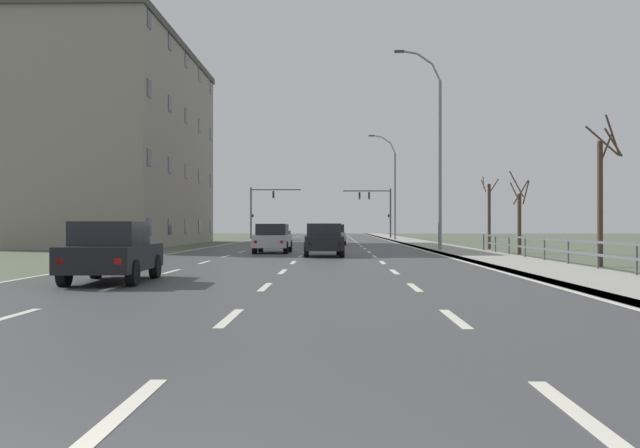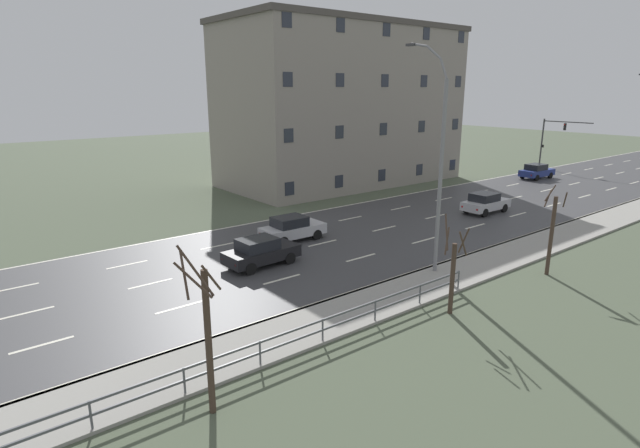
# 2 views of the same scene
# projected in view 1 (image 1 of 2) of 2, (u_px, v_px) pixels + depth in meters

# --- Properties ---
(ground_plane) EXTENTS (160.00, 160.00, 0.12)m
(ground_plane) POSITION_uv_depth(u_px,v_px,m) (313.00, 246.00, 51.28)
(ground_plane) COLOR #4C5642
(road_asphalt_strip) EXTENTS (14.00, 120.00, 0.03)m
(road_asphalt_strip) POSITION_uv_depth(u_px,v_px,m) (317.00, 242.00, 63.27)
(road_asphalt_strip) COLOR #3D3D3F
(road_asphalt_strip) RESTS_ON ground
(sidewalk_right) EXTENTS (3.00, 120.00, 0.12)m
(sidewalk_right) POSITION_uv_depth(u_px,v_px,m) (409.00, 241.00, 63.09)
(sidewalk_right) COLOR gray
(sidewalk_right) RESTS_ON ground
(guardrail) EXTENTS (0.07, 27.47, 1.00)m
(guardrail) POSITION_uv_depth(u_px,v_px,m) (568.00, 247.00, 24.15)
(guardrail) COLOR #515459
(guardrail) RESTS_ON ground
(street_lamp_midground) EXTENTS (2.69, 0.24, 11.49)m
(street_lamp_midground) POSITION_uv_depth(u_px,v_px,m) (437.00, 153.00, 38.96)
(street_lamp_midground) COLOR slate
(street_lamp_midground) RESTS_ON ground
(street_lamp_distant) EXTENTS (2.72, 0.24, 10.53)m
(street_lamp_distant) POSITION_uv_depth(u_px,v_px,m) (393.00, 189.00, 68.22)
(street_lamp_distant) COLOR slate
(street_lamp_distant) RESTS_ON ground
(traffic_signal_right) EXTENTS (5.46, 0.36, 5.66)m
(traffic_signal_right) POSITION_uv_depth(u_px,v_px,m) (378.00, 204.00, 77.51)
(traffic_signal_right) COLOR #38383A
(traffic_signal_right) RESTS_ON ground
(traffic_signal_left) EXTENTS (5.76, 0.36, 5.81)m
(traffic_signal_left) POSITION_uv_depth(u_px,v_px,m) (261.00, 204.00, 77.73)
(traffic_signal_left) COLOR #38383A
(traffic_signal_left) RESTS_ON ground
(car_far_right) EXTENTS (1.99, 4.18, 1.57)m
(car_far_right) POSITION_uv_depth(u_px,v_px,m) (280.00, 232.00, 69.96)
(car_far_right) COLOR navy
(car_far_right) RESTS_ON ground
(car_far_left) EXTENTS (1.99, 4.18, 1.57)m
(car_far_left) POSITION_uv_depth(u_px,v_px,m) (323.00, 240.00, 32.54)
(car_far_left) COLOR black
(car_far_left) RESTS_ON ground
(car_distant) EXTENTS (1.86, 4.11, 1.57)m
(car_distant) POSITION_uv_depth(u_px,v_px,m) (334.00, 234.00, 52.43)
(car_distant) COLOR #B7B7BC
(car_distant) RESTS_ON ground
(car_near_right) EXTENTS (2.00, 4.18, 1.57)m
(car_near_right) POSITION_uv_depth(u_px,v_px,m) (112.00, 251.00, 17.57)
(car_near_right) COLOR black
(car_near_right) RESTS_ON ground
(car_mid_centre) EXTENTS (1.89, 4.13, 1.57)m
(car_mid_centre) POSITION_uv_depth(u_px,v_px,m) (273.00, 238.00, 36.62)
(car_mid_centre) COLOR #B7B7BC
(car_mid_centre) RESTS_ON ground
(brick_building) EXTENTS (11.76, 24.00, 15.33)m
(brick_building) POSITION_uv_depth(u_px,v_px,m) (112.00, 146.00, 53.01)
(brick_building) COLOR gray
(brick_building) RESTS_ON ground
(bare_tree_near) EXTENTS (1.42, 1.19, 5.34)m
(bare_tree_near) POSITION_uv_depth(u_px,v_px,m) (601.00, 196.00, 24.40)
(bare_tree_near) COLOR #423328
(bare_tree_near) RESTS_ON ground
(bare_tree_mid) EXTENTS (1.10, 1.12, 4.31)m
(bare_tree_mid) POSITION_uv_depth(u_px,v_px,m) (519.00, 218.00, 35.50)
(bare_tree_mid) COLOR #423328
(bare_tree_mid) RESTS_ON ground
(bare_tree_far) EXTENTS (1.06, 1.10, 4.61)m
(bare_tree_far) POSITION_uv_depth(u_px,v_px,m) (489.00, 214.00, 43.22)
(bare_tree_far) COLOR #423328
(bare_tree_far) RESTS_ON ground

